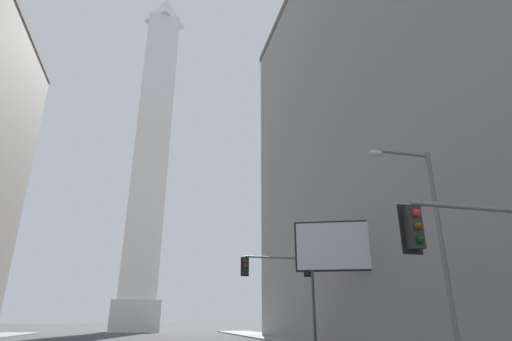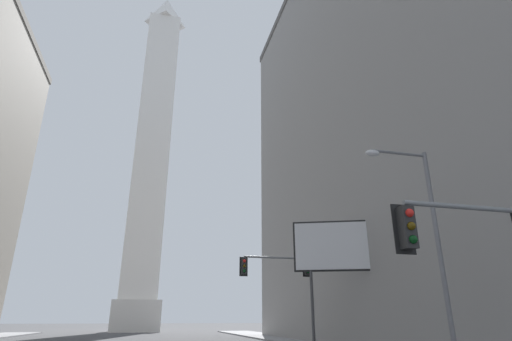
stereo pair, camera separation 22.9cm
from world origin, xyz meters
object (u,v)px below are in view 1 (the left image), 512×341
Objects in this scene: traffic_light_mid_right at (289,277)px; street_lamp at (430,230)px; traffic_light_near_right at (500,248)px; billboard_sign at (345,248)px; obelisk at (153,146)px.

traffic_light_mid_right is 0.70× the size of street_lamp.
traffic_light_mid_right is (0.47, 18.80, 0.97)m from traffic_light_near_right.
traffic_light_mid_right is 0.75× the size of billboard_sign.
street_lamp reaches higher than traffic_light_mid_right.
obelisk is 64.05m from street_lamp.
obelisk is 8.13× the size of billboard_sign.
traffic_light_mid_right reaches higher than traffic_light_near_right.
billboard_sign is (14.09, -46.17, -25.80)m from obelisk.
obelisk is 68.76m from traffic_light_near_right.
street_lamp is at bearing -98.26° from billboard_sign.
traffic_light_near_right is 16.06m from billboard_sign.
street_lamp is (1.73, 4.88, 1.59)m from traffic_light_near_right.
traffic_light_near_right is at bearing -101.93° from billboard_sign.
street_lamp reaches higher than traffic_light_near_right.
obelisk is 54.73m from billboard_sign.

